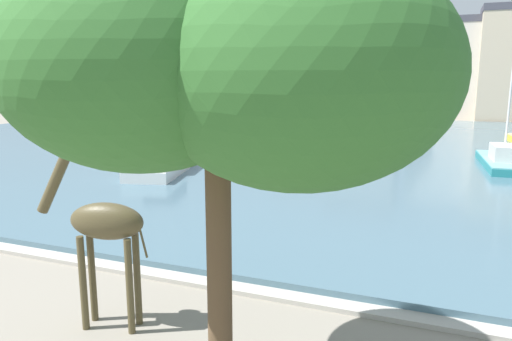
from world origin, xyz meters
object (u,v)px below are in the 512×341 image
(sailboat_white, at_px, (172,161))
(shade_tree, at_px, (222,67))
(giraffe_statue, at_px, (101,225))
(sailboat_orange, at_px, (158,145))
(sailboat_teal, at_px, (504,161))
(sailboat_black, at_px, (259,128))

(sailboat_white, relative_size, shade_tree, 1.41)
(giraffe_statue, relative_size, sailboat_white, 0.46)
(sailboat_orange, bearing_deg, sailboat_teal, 5.34)
(sailboat_black, bearing_deg, sailboat_white, -82.60)
(sailboat_black, xyz_separation_m, sailboat_orange, (-1.57, -15.51, 0.22))
(giraffe_statue, bearing_deg, sailboat_black, 106.06)
(giraffe_statue, height_order, sailboat_black, sailboat_black)
(sailboat_black, distance_m, sailboat_teal, 24.31)
(giraffe_statue, bearing_deg, shade_tree, -24.60)
(giraffe_statue, relative_size, shade_tree, 0.65)
(shade_tree, bearing_deg, sailboat_orange, 124.92)
(sailboat_teal, distance_m, sailboat_orange, 21.91)
(shade_tree, bearing_deg, sailboat_black, 110.30)
(sailboat_black, height_order, sailboat_white, sailboat_black)
(giraffe_statue, xyz_separation_m, sailboat_black, (-10.40, 36.13, -1.86))
(sailboat_black, relative_size, shade_tree, 1.35)
(sailboat_orange, bearing_deg, sailboat_white, -51.05)
(shade_tree, bearing_deg, sailboat_white, 123.58)
(sailboat_white, height_order, sailboat_orange, sailboat_orange)
(giraffe_statue, distance_m, sailboat_white, 17.24)
(sailboat_teal, bearing_deg, giraffe_statue, -113.47)
(sailboat_teal, bearing_deg, sailboat_orange, -174.66)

